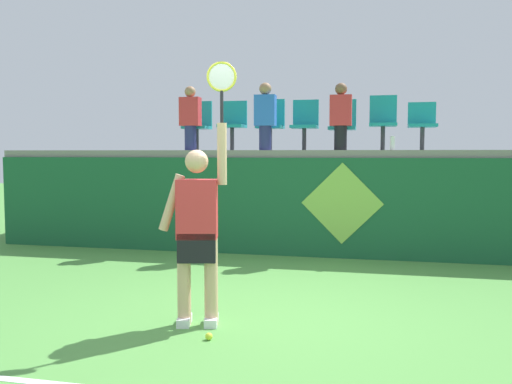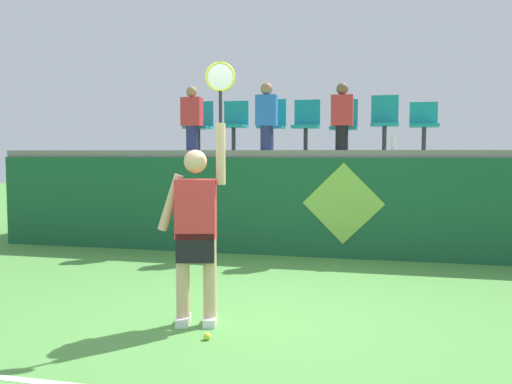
% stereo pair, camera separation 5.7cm
% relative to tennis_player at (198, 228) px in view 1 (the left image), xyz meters
% --- Properties ---
extents(ground_plane, '(40.00, 40.00, 0.00)m').
position_rel_tennis_player_xyz_m(ground_plane, '(0.48, 0.29, -0.94)').
color(ground_plane, '#519342').
extents(court_back_wall, '(10.76, 0.20, 1.58)m').
position_rel_tennis_player_xyz_m(court_back_wall, '(0.48, 3.68, -0.16)').
color(court_back_wall, '#195633').
rests_on(court_back_wall, ground_plane).
extents(spectator_platform, '(10.76, 3.11, 0.12)m').
position_rel_tennis_player_xyz_m(spectator_platform, '(0.48, 5.19, 0.69)').
color(spectator_platform, gray).
rests_on(spectator_platform, court_back_wall).
extents(tennis_player, '(0.74, 0.34, 2.50)m').
position_rel_tennis_player_xyz_m(tennis_player, '(0.00, 0.00, 0.00)').
color(tennis_player, white).
rests_on(tennis_player, ground_plane).
extents(tennis_ball, '(0.07, 0.07, 0.07)m').
position_rel_tennis_player_xyz_m(tennis_ball, '(0.23, -0.38, -0.91)').
color(tennis_ball, '#D1E533').
rests_on(tennis_ball, ground_plane).
extents(water_bottle, '(0.08, 0.08, 0.22)m').
position_rel_tennis_player_xyz_m(water_bottle, '(1.89, 3.74, 0.86)').
color(water_bottle, white).
rests_on(water_bottle, spectator_platform).
extents(stadium_chair_0, '(0.44, 0.42, 0.87)m').
position_rel_tennis_player_xyz_m(stadium_chair_0, '(-1.44, 4.27, 1.23)').
color(stadium_chair_0, '#38383D').
rests_on(stadium_chair_0, spectator_platform).
extents(stadium_chair_1, '(0.44, 0.42, 0.87)m').
position_rel_tennis_player_xyz_m(stadium_chair_1, '(-0.80, 4.27, 1.24)').
color(stadium_chair_1, '#38383D').
rests_on(stadium_chair_1, spectator_platform).
extents(stadium_chair_2, '(0.44, 0.42, 0.88)m').
position_rel_tennis_player_xyz_m(stadium_chair_2, '(-0.13, 4.27, 1.23)').
color(stadium_chair_2, '#38383D').
rests_on(stadium_chair_2, spectator_platform).
extents(stadium_chair_3, '(0.44, 0.42, 0.86)m').
position_rel_tennis_player_xyz_m(stadium_chair_3, '(0.46, 4.27, 1.23)').
color(stadium_chair_3, '#38383D').
rests_on(stadium_chair_3, spectator_platform).
extents(stadium_chair_4, '(0.44, 0.42, 0.85)m').
position_rel_tennis_player_xyz_m(stadium_chair_4, '(1.09, 4.27, 1.21)').
color(stadium_chair_4, '#38383D').
rests_on(stadium_chair_4, spectator_platform).
extents(stadium_chair_5, '(0.44, 0.42, 0.91)m').
position_rel_tennis_player_xyz_m(stadium_chair_5, '(1.74, 4.27, 1.25)').
color(stadium_chair_5, '#38383D').
rests_on(stadium_chair_5, spectator_platform).
extents(stadium_chair_6, '(0.44, 0.42, 0.78)m').
position_rel_tennis_player_xyz_m(stadium_chair_6, '(2.36, 4.26, 1.20)').
color(stadium_chair_6, '#38383D').
rests_on(stadium_chair_6, spectator_platform).
extents(spectator_0, '(0.34, 0.20, 1.08)m').
position_rel_tennis_player_xyz_m(spectator_0, '(-1.44, 3.87, 1.31)').
color(spectator_0, navy).
rests_on(spectator_0, spectator_platform).
extents(spectator_1, '(0.34, 0.20, 1.06)m').
position_rel_tennis_player_xyz_m(spectator_1, '(1.09, 3.82, 1.30)').
color(spectator_1, black).
rests_on(spectator_1, spectator_platform).
extents(spectator_2, '(0.34, 0.20, 1.09)m').
position_rel_tennis_player_xyz_m(spectator_2, '(-0.13, 3.79, 1.32)').
color(spectator_2, navy).
rests_on(spectator_2, spectator_platform).
extents(wall_signage_mount, '(1.27, 0.01, 1.50)m').
position_rel_tennis_player_xyz_m(wall_signage_mount, '(1.14, 3.57, -0.94)').
color(wall_signage_mount, '#195633').
rests_on(wall_signage_mount, ground_plane).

